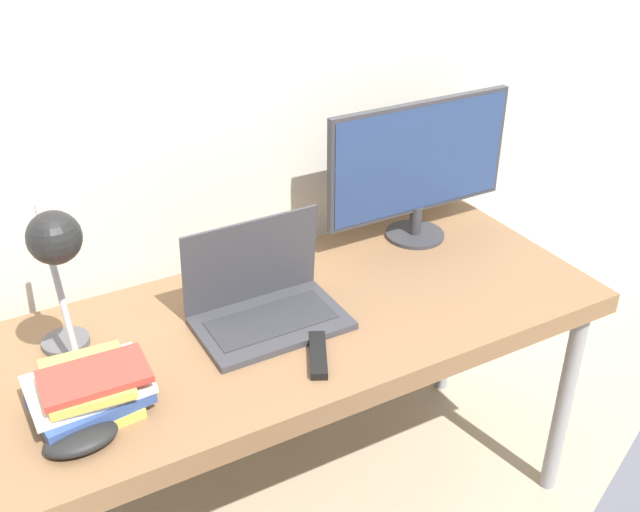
# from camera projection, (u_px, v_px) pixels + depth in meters

# --- Properties ---
(wall_back) EXTENTS (8.00, 0.05, 2.60)m
(wall_back) POSITION_uv_depth(u_px,v_px,m) (202.00, 72.00, 1.97)
(wall_back) COLOR beige
(wall_back) RESTS_ON ground_plane
(desk) EXTENTS (1.76, 0.69, 0.75)m
(desk) POSITION_uv_depth(u_px,v_px,m) (277.00, 340.00, 1.97)
(desk) COLOR brown
(desk) RESTS_ON ground_plane
(laptop) EXTENTS (0.37, 0.25, 0.26)m
(laptop) POSITION_uv_depth(u_px,v_px,m) (265.00, 302.00, 1.92)
(laptop) COLOR #38383D
(laptop) RESTS_ON desk
(monitor) EXTENTS (0.62, 0.18, 0.43)m
(monitor) POSITION_uv_depth(u_px,v_px,m) (419.00, 164.00, 2.22)
(monitor) COLOR #333338
(monitor) RESTS_ON desk
(desk_lamp) EXTENTS (0.11, 0.28, 0.44)m
(desk_lamp) POSITION_uv_depth(u_px,v_px,m) (56.00, 256.00, 1.57)
(desk_lamp) COLOR #4C4C51
(desk_lamp) RESTS_ON desk
(book_stack) EXTENTS (0.26, 0.22, 0.11)m
(book_stack) POSITION_uv_depth(u_px,v_px,m) (91.00, 390.00, 1.62)
(book_stack) COLOR gold
(book_stack) RESTS_ON desk
(tv_remote) EXTENTS (0.11, 0.17, 0.02)m
(tv_remote) POSITION_uv_depth(u_px,v_px,m) (318.00, 355.00, 1.79)
(tv_remote) COLOR black
(tv_remote) RESTS_ON desk
(game_controller) EXTENTS (0.15, 0.10, 0.04)m
(game_controller) POSITION_uv_depth(u_px,v_px,m) (81.00, 438.00, 1.53)
(game_controller) COLOR black
(game_controller) RESTS_ON desk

